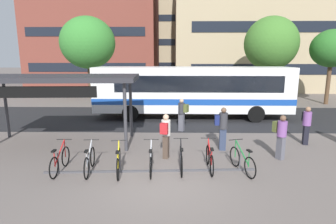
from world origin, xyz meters
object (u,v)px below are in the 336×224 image
at_px(street_tree_1, 271,44).
at_px(parked_bicycle_silver_1, 90,161).
at_px(parked_bicycle_green_6, 242,161).
at_px(street_tree_0, 88,43).
at_px(parked_bicycle_silver_3, 151,161).
at_px(commuter_black_pack_3, 307,123).
at_px(city_bus, 191,90).
at_px(commuter_olive_pack_5, 182,113).
at_px(parked_bicycle_red_5, 210,159).
at_px(commuter_red_pack_4, 166,133).
at_px(parked_bicycle_black_4, 181,160).
at_px(parked_bicycle_red_0, 60,161).
at_px(street_tree_2, 332,49).
at_px(transit_shelter, 58,80).
at_px(parked_bicycle_yellow_2, 119,162).
at_px(commuter_olive_pack_2, 281,134).
at_px(commuter_navy_pack_0, 222,126).

bearing_deg(street_tree_1, parked_bicycle_silver_1, -125.92).
height_order(parked_bicycle_green_6, street_tree_0, street_tree_0).
relative_size(parked_bicycle_silver_3, commuter_black_pack_3, 1.02).
distance_m(city_bus, commuter_olive_pack_5, 3.42).
height_order(parked_bicycle_red_5, commuter_red_pack_4, commuter_red_pack_4).
distance_m(commuter_red_pack_4, commuter_olive_pack_5, 4.01).
bearing_deg(commuter_red_pack_4, parked_bicycle_silver_3, 173.81).
bearing_deg(parked_bicycle_black_4, parked_bicycle_red_0, 92.26).
height_order(city_bus, street_tree_0, street_tree_0).
bearing_deg(parked_bicycle_silver_1, parked_bicycle_black_4, -92.07).
relative_size(commuter_black_pack_3, street_tree_2, 0.28).
relative_size(transit_shelter, commuter_black_pack_3, 4.04).
height_order(street_tree_0, street_tree_2, street_tree_0).
relative_size(parked_bicycle_yellow_2, parked_bicycle_black_4, 0.99).
distance_m(parked_bicycle_red_0, commuter_olive_pack_2, 7.92).
height_order(city_bus, parked_bicycle_black_4, city_bus).
bearing_deg(commuter_navy_pack_0, commuter_olive_pack_5, 120.09).
xyz_separation_m(parked_bicycle_black_4, commuter_red_pack_4, (-0.55, 1.12, 0.61)).
distance_m(city_bus, parked_bicycle_black_4, 8.48).
distance_m(street_tree_0, street_tree_1, 16.28).
distance_m(parked_bicycle_silver_1, street_tree_2, 21.19).
bearing_deg(parked_bicycle_red_0, parked_bicycle_silver_3, -90.41).
bearing_deg(street_tree_1, street_tree_2, -16.07).
xyz_separation_m(parked_bicycle_red_5, parked_bicycle_green_6, (1.06, -0.14, 0.00)).
bearing_deg(parked_bicycle_red_0, street_tree_0, 12.20).
height_order(parked_bicycle_green_6, commuter_navy_pack_0, commuter_navy_pack_0).
distance_m(street_tree_0, street_tree_2, 20.84).
distance_m(parked_bicycle_yellow_2, street_tree_0, 18.98).
distance_m(commuter_navy_pack_0, street_tree_1, 14.83).
relative_size(commuter_navy_pack_0, street_tree_2, 0.30).
distance_m(parked_bicycle_silver_3, transit_shelter, 5.69).
xyz_separation_m(parked_bicycle_silver_3, transit_shelter, (-4.18, 3.00, 2.44)).
distance_m(parked_bicycle_silver_3, parked_bicycle_green_6, 3.03).
height_order(city_bus, parked_bicycle_silver_1, city_bus).
xyz_separation_m(city_bus, parked_bicycle_red_5, (0.12, -8.27, -1.39)).
bearing_deg(parked_bicycle_silver_3, city_bus, -15.26).
height_order(parked_bicycle_red_0, street_tree_0, street_tree_0).
xyz_separation_m(city_bus, transit_shelter, (-6.03, -5.47, 1.04)).
xyz_separation_m(commuter_olive_pack_2, street_tree_0, (-11.92, 15.91, 4.14)).
relative_size(city_bus, street_tree_0, 1.60).
xyz_separation_m(parked_bicycle_red_5, street_tree_2, (11.42, 13.67, 4.08)).
bearing_deg(commuter_black_pack_3, parked_bicycle_black_4, -52.10).
relative_size(parked_bicycle_red_5, street_tree_0, 0.23).
distance_m(city_bus, parked_bicycle_silver_3, 8.78).
bearing_deg(parked_bicycle_green_6, street_tree_0, 15.96).
relative_size(city_bus, commuter_red_pack_4, 7.05).
xyz_separation_m(parked_bicycle_red_0, parked_bicycle_red_5, (5.01, 0.24, 0.00)).
xyz_separation_m(parked_bicycle_red_5, commuter_navy_pack_0, (0.77, 2.06, 0.65)).
relative_size(parked_bicycle_silver_1, parked_bicycle_red_5, 1.00).
xyz_separation_m(parked_bicycle_yellow_2, street_tree_2, (14.45, 14.00, 4.08)).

